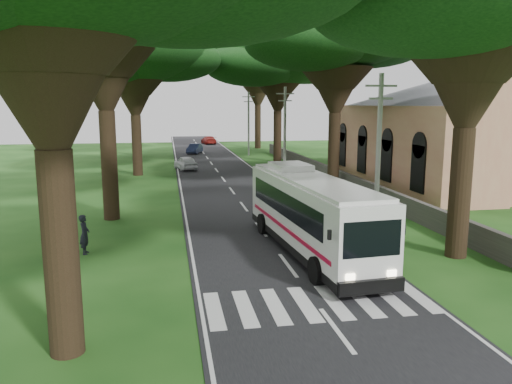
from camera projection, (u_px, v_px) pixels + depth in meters
name	position (u px, v px, depth m)	size (l,w,h in m)	color
ground	(301.00, 283.00, 18.49)	(140.00, 140.00, 0.00)	#174112
road	(225.00, 181.00, 42.73)	(8.00, 120.00, 0.04)	black
crosswalk	(316.00, 304.00, 16.55)	(8.00, 3.00, 0.01)	silver
property_wall	(329.00, 173.00, 43.20)	(0.35, 50.00, 1.20)	#383533
church	(441.00, 124.00, 41.59)	(14.00, 24.00, 11.60)	tan
pole_near	(378.00, 153.00, 24.52)	(1.60, 0.24, 8.00)	gray
pole_mid	(285.00, 131.00, 43.91)	(1.60, 0.24, 8.00)	gray
pole_far	(249.00, 123.00, 63.30)	(1.60, 0.24, 8.00)	gray
tree_l_midb	(133.00, 52.00, 44.35)	(13.37, 13.37, 14.05)	black
tree_l_far	(134.00, 52.00, 61.32)	(15.56, 15.56, 16.28)	black
tree_r_mida	(337.00, 33.00, 37.20)	(13.19, 13.19, 14.74)	black
tree_r_midb	(278.00, 56.00, 54.58)	(15.37, 15.37, 15.00)	black
tree_r_far	(258.00, 60.00, 72.01)	(13.38, 13.38, 15.81)	black
coach_bus	(310.00, 212.00, 22.02)	(3.38, 11.62, 3.38)	silver
distant_car_a	(186.00, 163.00, 49.90)	(1.62, 4.02, 1.37)	silver
distant_car_b	(195.00, 149.00, 66.11)	(1.34, 3.85, 1.27)	#222A4F
distant_car_c	(209.00, 140.00, 81.51)	(1.80, 4.44, 1.29)	#A01C17
pedestrian	(85.00, 234.00, 21.93)	(0.64, 0.42, 1.77)	black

